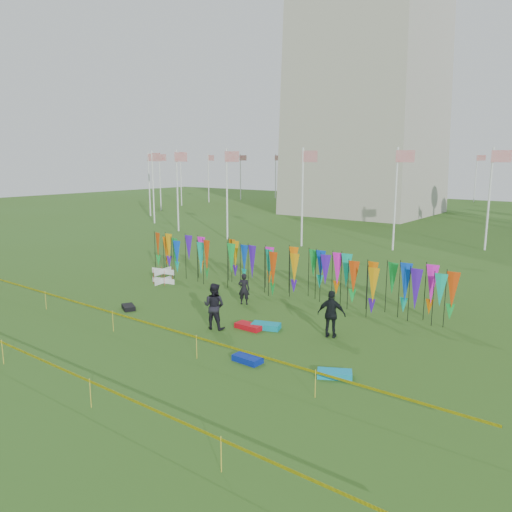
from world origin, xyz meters
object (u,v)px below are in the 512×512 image
Objects in this scene: box_kite at (163,276)px; person_left at (244,289)px; kite_bag_blue at (248,359)px; kite_bag_teal at (335,374)px; kite_bag_turquoise at (266,326)px; person_mid at (214,306)px; kite_bag_black at (128,307)px; person_right at (332,314)px; kite_bag_red at (249,326)px.

box_kite is 0.57× the size of person_left.
kite_bag_blue is 3.16m from kite_bag_teal.
box_kite is at bearing 163.74° from kite_bag_turquoise.
person_mid is at bearing 149.72° from kite_bag_blue.
kite_bag_teal is at bearing -3.68° from kite_bag_black.
kite_bag_turquoise is (3.02, -2.28, -0.66)m from person_left.
person_right reaches higher than kite_bag_black.
kite_bag_red is 6.46m from kite_bag_black.
kite_bag_turquoise is 3.61m from kite_bag_blue.
kite_bag_teal is (5.20, -2.04, -0.00)m from kite_bag_red.
box_kite reaches higher than kite_bag_red.
box_kite is 0.79× the size of kite_bag_teal.
box_kite is at bearing 159.52° from kite_bag_teal.
person_right is at bearing 20.63° from kite_bag_red.
kite_bag_red is at bearing 158.60° from kite_bag_teal.
kite_bag_black is at bearing -61.05° from box_kite.
kite_bag_red is at bearing -159.55° from person_mid.
kite_bag_blue is (10.94, -5.98, -0.34)m from box_kite.
person_left is 7.22m from kite_bag_blue.
kite_bag_red is (-3.26, -1.23, -0.86)m from person_right.
box_kite is 0.75× the size of kite_bag_turquoise.
kite_bag_teal is at bearing 154.78° from person_mid.
person_right is (5.72, -1.52, 0.18)m from person_left.
person_right reaches higher than person_left.
kite_bag_black is 11.55m from kite_bag_teal.
kite_bag_red is at bearing 106.91° from person_left.
person_mid is 1.02× the size of person_right.
person_mid reaches higher than kite_bag_teal.
box_kite is 6.38m from person_left.
box_kite reaches higher than kite_bag_blue.
kite_bag_red is at bearing -140.51° from kite_bag_turquoise.
kite_bag_turquoise is 7.11m from kite_bag_black.
person_mid is 1.67× the size of kite_bag_turquoise.
kite_bag_blue reaches higher than kite_bag_black.
person_left is at bearing 129.66° from kite_bag_blue.
person_left is at bearing 148.02° from kite_bag_teal.
person_right reaches higher than kite_bag_teal.
person_left is 3.84m from kite_bag_turquoise.
person_left is at bearing -4.08° from box_kite.
kite_bag_teal is (4.64, -2.50, -0.01)m from kite_bag_turquoise.
kite_bag_teal is at bearing 13.75° from kite_bag_blue.
kite_bag_blue is 0.88× the size of kite_bag_red.
person_left is 9.05m from kite_bag_teal.
kite_bag_blue reaches higher than kite_bag_teal.
kite_bag_teal is (11.52, -0.74, 0.01)m from kite_bag_black.
person_left is 3.81m from person_mid.
kite_bag_turquoise is at bearing 14.31° from kite_bag_black.
person_right is 1.71× the size of kite_bag_teal.
person_left reaches higher than kite_bag_blue.
kite_bag_blue is 0.92× the size of kite_bag_teal.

